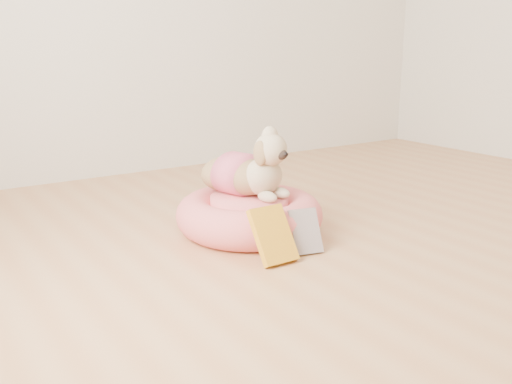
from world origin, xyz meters
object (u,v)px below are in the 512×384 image
book_white (305,231)px  book_yellow (273,235)px  pet_bed (249,215)px  dog (248,159)px

book_white → book_yellow: bearing=-164.1°
pet_bed → book_white: (0.05, -0.31, 0.01)m
dog → book_yellow: bearing=-124.3°
pet_bed → dog: size_ratio=1.49×
dog → book_yellow: (-0.11, -0.34, -0.21)m
dog → book_yellow: dog is taller
pet_bed → book_white: size_ratio=3.52×
pet_bed → book_yellow: 0.34m
pet_bed → book_yellow: book_yellow is taller
dog → book_white: dog is taller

